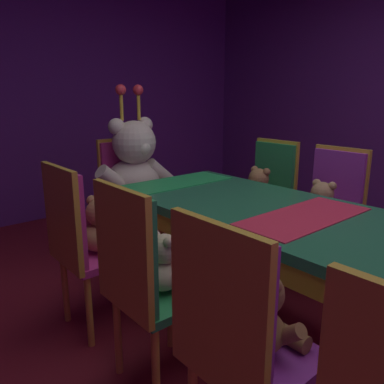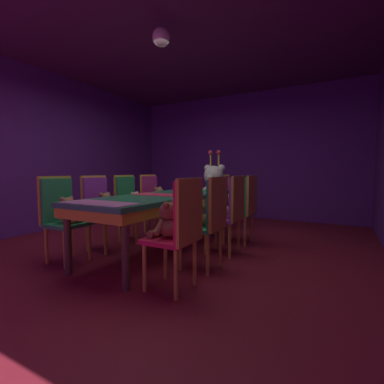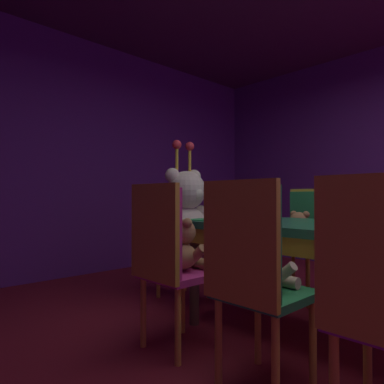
{
  "view_description": "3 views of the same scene",
  "coord_description": "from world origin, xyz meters",
  "px_view_note": "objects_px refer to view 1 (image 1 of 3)",
  "views": [
    {
      "loc": [
        -1.64,
        -1.04,
        1.34
      ],
      "look_at": [
        -0.06,
        0.82,
        0.72
      ],
      "focal_mm": 35.97,
      "sensor_mm": 36.0,
      "label": 1
    },
    {
      "loc": [
        2.0,
        -2.84,
        1.04
      ],
      "look_at": [
        -0.0,
        0.8,
        0.72
      ],
      "focal_mm": 25.37,
      "sensor_mm": 36.0,
      "label": 2
    },
    {
      "loc": [
        -2.11,
        -0.7,
        0.91
      ],
      "look_at": [
        -0.25,
        1.27,
        0.95
      ],
      "focal_mm": 32.54,
      "sensor_mm": 36.0,
      "label": 3
    }
  ],
  "objects_px": {
    "chair_left_1": "(233,331)",
    "chair_left_2": "(139,271)",
    "chair_left_3": "(78,234)",
    "teddy_left_3": "(102,228)",
    "chair_right_2": "(332,202)",
    "teddy_right_2": "(321,207)",
    "teddy_left_1": "(262,317)",
    "throne_chair": "(126,184)",
    "teddy_right_3": "(258,191)",
    "teddy_left_2": "(166,265)",
    "chair_right_3": "(269,188)",
    "king_teddy_bear": "(136,168)",
    "banquet_table": "(304,233)"
  },
  "relations": [
    {
      "from": "chair_left_1",
      "to": "chair_left_2",
      "type": "height_order",
      "value": "same"
    },
    {
      "from": "chair_left_3",
      "to": "teddy_left_3",
      "type": "height_order",
      "value": "chair_left_3"
    },
    {
      "from": "chair_left_2",
      "to": "chair_right_2",
      "type": "distance_m",
      "value": 1.65
    },
    {
      "from": "teddy_right_2",
      "to": "teddy_left_1",
      "type": "bearing_deg",
      "value": 24.15
    },
    {
      "from": "teddy_left_3",
      "to": "chair_left_3",
      "type": "bearing_deg",
      "value": -180.0
    },
    {
      "from": "chair_right_2",
      "to": "throne_chair",
      "type": "height_order",
      "value": "same"
    },
    {
      "from": "chair_left_2",
      "to": "chair_left_1",
      "type": "bearing_deg",
      "value": -90.99
    },
    {
      "from": "teddy_right_3",
      "to": "chair_right_2",
      "type": "bearing_deg",
      "value": 103.86
    },
    {
      "from": "teddy_left_2",
      "to": "throne_chair",
      "type": "distance_m",
      "value": 1.63
    },
    {
      "from": "chair_left_1",
      "to": "teddy_left_2",
      "type": "relative_size",
      "value": 3.33
    },
    {
      "from": "teddy_left_3",
      "to": "chair_right_3",
      "type": "relative_size",
      "value": 0.35
    },
    {
      "from": "king_teddy_bear",
      "to": "chair_left_2",
      "type": "bearing_deg",
      "value": -31.92
    },
    {
      "from": "teddy_right_2",
      "to": "teddy_left_2",
      "type": "bearing_deg",
      "value": 1.65
    },
    {
      "from": "teddy_left_2",
      "to": "chair_right_3",
      "type": "bearing_deg",
      "value": 21.87
    },
    {
      "from": "teddy_left_3",
      "to": "banquet_table",
      "type": "bearing_deg",
      "value": -52.26
    },
    {
      "from": "teddy_right_3",
      "to": "chair_left_3",
      "type": "bearing_deg",
      "value": 0.03
    },
    {
      "from": "teddy_left_1",
      "to": "throne_chair",
      "type": "height_order",
      "value": "throne_chair"
    },
    {
      "from": "teddy_right_3",
      "to": "throne_chair",
      "type": "relative_size",
      "value": 0.35
    },
    {
      "from": "banquet_table",
      "to": "chair_left_2",
      "type": "height_order",
      "value": "chair_left_2"
    },
    {
      "from": "banquet_table",
      "to": "chair_right_2",
      "type": "xyz_separation_m",
      "value": [
        0.83,
        0.32,
        -0.06
      ]
    },
    {
      "from": "teddy_left_1",
      "to": "throne_chair",
      "type": "xyz_separation_m",
      "value": [
        0.68,
        2.06,
        0.01
      ]
    },
    {
      "from": "banquet_table",
      "to": "throne_chair",
      "type": "distance_m",
      "value": 1.76
    },
    {
      "from": "chair_left_1",
      "to": "teddy_right_2",
      "type": "height_order",
      "value": "chair_left_1"
    },
    {
      "from": "teddy_left_1",
      "to": "teddy_left_2",
      "type": "height_order",
      "value": "teddy_left_1"
    },
    {
      "from": "teddy_left_3",
      "to": "chair_right_2",
      "type": "height_order",
      "value": "chair_right_2"
    },
    {
      "from": "teddy_left_1",
      "to": "teddy_left_3",
      "type": "relative_size",
      "value": 0.96
    },
    {
      "from": "chair_left_1",
      "to": "king_teddy_bear",
      "type": "distance_m",
      "value": 2.07
    },
    {
      "from": "banquet_table",
      "to": "teddy_right_2",
      "type": "distance_m",
      "value": 0.75
    },
    {
      "from": "chair_left_1",
      "to": "teddy_left_3",
      "type": "height_order",
      "value": "chair_left_1"
    },
    {
      "from": "chair_left_1",
      "to": "teddy_left_1",
      "type": "bearing_deg",
      "value": -0.0
    },
    {
      "from": "chair_left_2",
      "to": "teddy_left_2",
      "type": "relative_size",
      "value": 3.33
    },
    {
      "from": "teddy_left_2",
      "to": "chair_right_2",
      "type": "relative_size",
      "value": 0.3
    },
    {
      "from": "teddy_right_2",
      "to": "throne_chair",
      "type": "distance_m",
      "value": 1.6
    },
    {
      "from": "chair_left_2",
      "to": "throne_chair",
      "type": "relative_size",
      "value": 1.0
    },
    {
      "from": "teddy_left_2",
      "to": "chair_left_3",
      "type": "bearing_deg",
      "value": 104.35
    },
    {
      "from": "teddy_right_3",
      "to": "chair_right_3",
      "type": "bearing_deg",
      "value": 180.0
    },
    {
      "from": "teddy_left_3",
      "to": "throne_chair",
      "type": "xyz_separation_m",
      "value": [
        0.68,
        0.88,
        -0.0
      ]
    },
    {
      "from": "teddy_left_2",
      "to": "chair_right_3",
      "type": "xyz_separation_m",
      "value": [
        1.51,
        0.61,
        0.02
      ]
    },
    {
      "from": "chair_right_3",
      "to": "throne_chair",
      "type": "xyz_separation_m",
      "value": [
        -0.83,
        0.88,
        0.0
      ]
    },
    {
      "from": "banquet_table",
      "to": "teddy_left_1",
      "type": "distance_m",
      "value": 0.75
    },
    {
      "from": "chair_left_2",
      "to": "teddy_left_2",
      "type": "bearing_deg",
      "value": 0.0
    },
    {
      "from": "teddy_left_1",
      "to": "chair_left_2",
      "type": "relative_size",
      "value": 0.33
    },
    {
      "from": "chair_left_1",
      "to": "throne_chair",
      "type": "xyz_separation_m",
      "value": [
        0.83,
        2.06,
        0.0
      ]
    },
    {
      "from": "chair_left_1",
      "to": "teddy_right_3",
      "type": "xyz_separation_m",
      "value": [
        1.52,
        1.18,
        0.0
      ]
    },
    {
      "from": "banquet_table",
      "to": "chair_right_2",
      "type": "bearing_deg",
      "value": 20.93
    },
    {
      "from": "banquet_table",
      "to": "teddy_left_3",
      "type": "bearing_deg",
      "value": 127.74
    },
    {
      "from": "throne_chair",
      "to": "teddy_left_1",
      "type": "bearing_deg",
      "value": -18.34
    },
    {
      "from": "teddy_right_3",
      "to": "throne_chair",
      "type": "distance_m",
      "value": 1.12
    },
    {
      "from": "chair_right_3",
      "to": "throne_chair",
      "type": "height_order",
      "value": "same"
    },
    {
      "from": "banquet_table",
      "to": "king_teddy_bear",
      "type": "distance_m",
      "value": 1.59
    }
  ]
}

